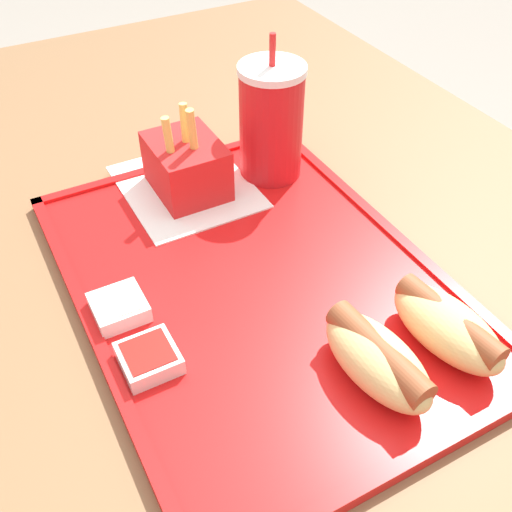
{
  "coord_description": "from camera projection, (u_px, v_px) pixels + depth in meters",
  "views": [
    {
      "loc": [
        0.38,
        -0.19,
        1.18
      ],
      "look_at": [
        0.01,
        0.01,
        0.8
      ],
      "focal_mm": 42.0,
      "sensor_mm": 36.0,
      "label": 1
    }
  ],
  "objects": [
    {
      "name": "dining_table",
      "position": [
        246.0,
        473.0,
        0.85
      ],
      "size": [
        1.41,
        0.93,
        0.76
      ],
      "color": "brown",
      "rests_on": "ground_plane"
    },
    {
      "name": "paper_napkin",
      "position": [
        186.0,
        186.0,
        0.7
      ],
      "size": [
        0.17,
        0.14,
        0.0
      ],
      "color": "white",
      "rests_on": "food_tray"
    },
    {
      "name": "soda_cup",
      "position": [
        271.0,
        122.0,
        0.68
      ],
      "size": [
        0.08,
        0.08,
        0.17
      ],
      "color": "red",
      "rests_on": "food_tray"
    },
    {
      "name": "food_tray",
      "position": [
        256.0,
        282.0,
        0.59
      ],
      "size": [
        0.46,
        0.33,
        0.01
      ],
      "color": "red",
      "rests_on": "dining_table"
    },
    {
      "name": "sauce_cup_ketchup",
      "position": [
        149.0,
        358.0,
        0.51
      ],
      "size": [
        0.05,
        0.05,
        0.02
      ],
      "color": "silver",
      "rests_on": "food_tray"
    },
    {
      "name": "hot_dog_far",
      "position": [
        447.0,
        326.0,
        0.51
      ],
      "size": [
        0.12,
        0.07,
        0.04
      ],
      "color": "#DBB270",
      "rests_on": "food_tray"
    },
    {
      "name": "fries_carton",
      "position": [
        187.0,
        166.0,
        0.68
      ],
      "size": [
        0.09,
        0.07,
        0.11
      ],
      "color": "red",
      "rests_on": "food_tray"
    },
    {
      "name": "sauce_cup_mayo",
      "position": [
        119.0,
        307.0,
        0.55
      ],
      "size": [
        0.05,
        0.05,
        0.02
      ],
      "color": "silver",
      "rests_on": "food_tray"
    },
    {
      "name": "hot_dog_near",
      "position": [
        377.0,
        359.0,
        0.49
      ],
      "size": [
        0.12,
        0.06,
        0.04
      ],
      "color": "#DBB270",
      "rests_on": "food_tray"
    }
  ]
}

